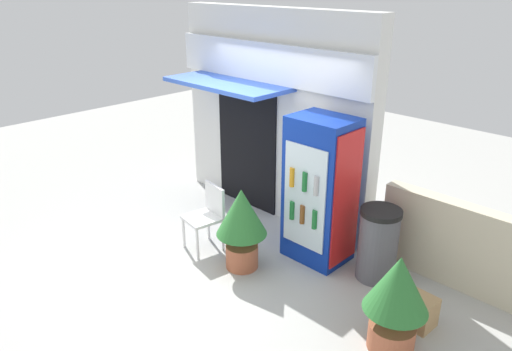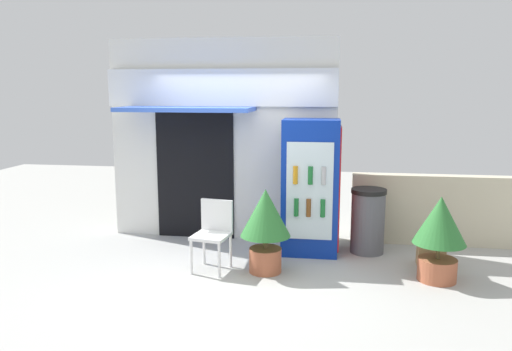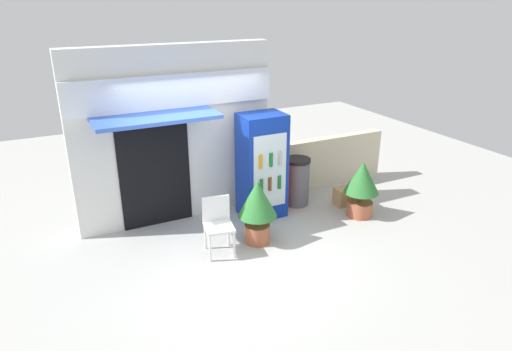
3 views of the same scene
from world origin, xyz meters
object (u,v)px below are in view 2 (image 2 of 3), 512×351
(potted_plant_near_shop, at_px, (265,221))
(plastic_chair, at_px, (214,230))
(cardboard_box, at_px, (431,254))
(trash_bin, at_px, (368,221))
(drink_cooler, at_px, (311,187))
(potted_plant_curbside, at_px, (440,230))

(potted_plant_near_shop, bearing_deg, plastic_chair, 178.09)
(potted_plant_near_shop, relative_size, cardboard_box, 3.16)
(plastic_chair, xyz_separation_m, trash_bin, (1.99, 0.95, -0.06))
(trash_bin, bearing_deg, drink_cooler, -171.84)
(plastic_chair, relative_size, potted_plant_near_shop, 0.83)
(drink_cooler, relative_size, plastic_chair, 2.13)
(potted_plant_near_shop, bearing_deg, cardboard_box, 13.92)
(drink_cooler, xyz_separation_m, trash_bin, (0.80, 0.11, -0.48))
(potted_plant_near_shop, bearing_deg, drink_cooler, 58.50)
(plastic_chair, bearing_deg, trash_bin, 25.48)
(potted_plant_near_shop, relative_size, potted_plant_curbside, 1.03)
(drink_cooler, distance_m, trash_bin, 0.94)
(cardboard_box, bearing_deg, drink_cooler, 168.05)
(potted_plant_near_shop, distance_m, trash_bin, 1.65)
(potted_plant_curbside, bearing_deg, drink_cooler, 151.80)
(drink_cooler, xyz_separation_m, potted_plant_near_shop, (-0.52, -0.85, -0.28))
(plastic_chair, relative_size, cardboard_box, 2.62)
(potted_plant_curbside, height_order, trash_bin, potted_plant_curbside)
(potted_plant_near_shop, height_order, potted_plant_curbside, potted_plant_near_shop)
(potted_plant_curbside, bearing_deg, plastic_chair, 179.98)
(drink_cooler, height_order, plastic_chair, drink_cooler)
(trash_bin, relative_size, cardboard_box, 2.71)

